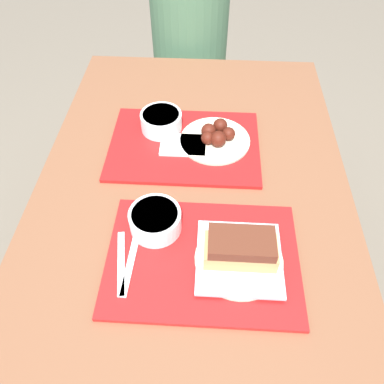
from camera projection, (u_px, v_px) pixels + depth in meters
The scene contains 14 objects.
ground_plane at pixel (192, 309), 1.59m from camera, with size 12.00×12.00×0.00m, color #706656.
picnic_table at pixel (192, 218), 1.10m from camera, with size 0.88×1.42×0.75m.
picnic_bench_far at pixel (202, 102), 1.90m from camera, with size 0.84×0.28×0.46m.
tray_near at pixel (203, 258), 0.89m from camera, with size 0.45×0.33×0.01m.
tray_far at pixel (184, 145), 1.15m from camera, with size 0.45×0.33×0.01m.
bowl_coleslaw_near at pixel (155, 220), 0.92m from camera, with size 0.13×0.13×0.06m.
brisket_sandwich_plate at pixel (240, 253), 0.85m from camera, with size 0.21×0.21×0.09m.
plastic_fork_near at pixel (121, 263), 0.87m from camera, with size 0.05×0.17×0.00m.
plastic_knife_near at pixel (131, 263), 0.87m from camera, with size 0.02×0.17×0.00m.
condiment_packet at pixel (215, 231), 0.93m from camera, with size 0.04×0.03×0.01m.
bowl_coleslaw_far at pixel (161, 121), 1.16m from camera, with size 0.13×0.13×0.06m.
wings_plate_far at pixel (216, 137), 1.14m from camera, with size 0.21×0.21×0.06m.
napkin_far at pixel (183, 145), 1.13m from camera, with size 0.14×0.10×0.01m.
person_seated_across at pixel (190, 30), 1.62m from camera, with size 0.33×0.33×0.71m.
Camera 1 is at (0.04, -0.65, 1.54)m, focal length 35.00 mm.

